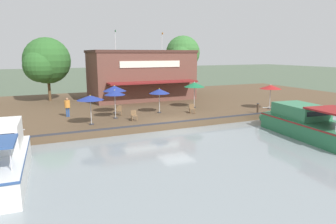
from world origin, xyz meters
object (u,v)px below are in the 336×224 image
at_px(waterfront_restaurant, 140,74).
at_px(patio_umbrella_far_corner, 159,91).
at_px(patio_umbrella_back_row, 115,93).
at_px(tree_downstream_bank, 45,62).
at_px(cafe_chair_facing_river, 192,108).
at_px(patio_umbrella_by_entrance, 90,98).
at_px(patio_umbrella_near_quay_edge, 271,87).
at_px(cafe_chair_under_first_umbrella, 119,110).
at_px(tree_behind_restaurant, 182,54).
at_px(mooring_post, 258,108).
at_px(person_mid_patio, 67,105).
at_px(patio_umbrella_mid_patio_left, 115,88).
at_px(patio_umbrella_mid_patio_right, 194,85).
at_px(motorboat_second_along, 304,123).
at_px(cafe_chair_beside_entrance, 134,115).
at_px(motorboat_nearest_quay, 0,157).

xyz_separation_m(waterfront_restaurant, patio_umbrella_far_corner, (9.56, -1.44, -0.87)).
distance_m(patio_umbrella_back_row, tree_downstream_bank, 13.30).
bearing_deg(cafe_chair_facing_river, patio_umbrella_by_entrance, -85.34).
relative_size(patio_umbrella_near_quay_edge, cafe_chair_under_first_umbrella, 2.81).
height_order(patio_umbrella_far_corner, patio_umbrella_back_row, patio_umbrella_back_row).
bearing_deg(patio_umbrella_by_entrance, tree_downstream_bank, -169.89).
bearing_deg(tree_behind_restaurant, mooring_post, -1.72).
height_order(waterfront_restaurant, patio_umbrella_far_corner, waterfront_restaurant).
bearing_deg(person_mid_patio, waterfront_restaurant, 130.78).
bearing_deg(patio_umbrella_mid_patio_left, patio_umbrella_mid_patio_right, 86.49).
distance_m(motorboat_second_along, tree_downstream_bank, 26.99).
height_order(patio_umbrella_mid_patio_right, cafe_chair_under_first_umbrella, patio_umbrella_mid_patio_right).
height_order(waterfront_restaurant, cafe_chair_beside_entrance, waterfront_restaurant).
bearing_deg(tree_behind_restaurant, patio_umbrella_back_row, -44.58).
distance_m(patio_umbrella_mid_patio_left, person_mid_patio, 4.30).
bearing_deg(patio_umbrella_by_entrance, patio_umbrella_mid_patio_left, 142.99).
bearing_deg(tree_behind_restaurant, motorboat_nearest_quay, -44.11).
height_order(patio_umbrella_far_corner, motorboat_second_along, patio_umbrella_far_corner).
bearing_deg(waterfront_restaurant, cafe_chair_under_first_umbrella, -28.96).
bearing_deg(motorboat_nearest_quay, waterfront_restaurant, 143.92).
relative_size(patio_umbrella_mid_patio_right, cafe_chair_under_first_umbrella, 3.04).
xyz_separation_m(patio_umbrella_mid_patio_left, motorboat_second_along, (10.92, 11.33, -1.93)).
height_order(patio_umbrella_far_corner, cafe_chair_facing_river, patio_umbrella_far_corner).
xyz_separation_m(person_mid_patio, tree_downstream_bank, (-9.97, -1.11, 3.38)).
bearing_deg(person_mid_patio, tree_behind_restaurant, 123.15).
bearing_deg(mooring_post, tree_behind_restaurant, 178.28).
distance_m(patio_umbrella_back_row, person_mid_patio, 4.39).
height_order(waterfront_restaurant, patio_umbrella_mid_patio_right, waterfront_restaurant).
bearing_deg(patio_umbrella_mid_patio_left, tree_behind_restaurant, 131.22).
distance_m(cafe_chair_under_first_umbrella, motorboat_nearest_quay, 12.53).
bearing_deg(patio_umbrella_mid_patio_right, cafe_chair_beside_entrance, -66.10).
xyz_separation_m(cafe_chair_under_first_umbrella, person_mid_patio, (-1.24, -4.17, 0.54)).
distance_m(patio_umbrella_near_quay_edge, patio_umbrella_mid_patio_left, 14.90).
bearing_deg(motorboat_second_along, patio_umbrella_by_entrance, -117.05).
bearing_deg(cafe_chair_facing_river, patio_umbrella_mid_patio_left, -115.06).
bearing_deg(patio_umbrella_mid_patio_right, cafe_chair_under_first_umbrella, -84.72).
distance_m(waterfront_restaurant, tree_downstream_bank, 10.70).
bearing_deg(patio_umbrella_far_corner, motorboat_second_along, 38.97).
bearing_deg(motorboat_second_along, patio_umbrella_near_quay_edge, 156.28).
height_order(waterfront_restaurant, motorboat_nearest_quay, waterfront_restaurant).
xyz_separation_m(motorboat_second_along, tree_downstream_bank, (-20.91, -16.56, 4.09)).
bearing_deg(cafe_chair_beside_entrance, patio_umbrella_mid_patio_right, 113.90).
bearing_deg(cafe_chair_beside_entrance, patio_umbrella_by_entrance, -90.46).
bearing_deg(patio_umbrella_near_quay_edge, patio_umbrella_far_corner, -103.81).
height_order(patio_umbrella_back_row, patio_umbrella_by_entrance, patio_umbrella_back_row).
height_order(patio_umbrella_mid_patio_right, tree_downstream_bank, tree_downstream_bank).
distance_m(patio_umbrella_mid_patio_right, tree_behind_restaurant, 12.33).
height_order(cafe_chair_facing_river, mooring_post, mooring_post).
bearing_deg(tree_behind_restaurant, patio_umbrella_by_entrance, -46.17).
bearing_deg(mooring_post, tree_downstream_bank, -132.36).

